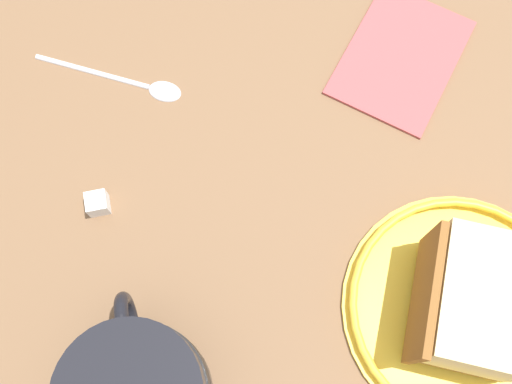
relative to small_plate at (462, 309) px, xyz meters
The scene contains 6 objects.
ground_plane 11.92cm from the small_plate, ahead, with size 150.31×150.31×3.47cm, color brown.
small_plate is the anchor object (origin of this frame).
cake_slice 3.47cm from the small_plate, 21.98° to the left, with size 10.59×11.79×6.67cm.
teaspoon 33.47cm from the small_plate, ahead, with size 13.63×5.62×0.80cm.
folded_napkin 22.99cm from the small_plate, 47.47° to the right, with size 9.50×13.29×0.60cm, color #B24C4C.
sugar_cube 30.49cm from the small_plate, 18.83° to the left, with size 1.73×1.73×1.73cm, color white.
Camera 1 is at (-1.83, 12.48, 47.93)cm, focal length 41.92 mm.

